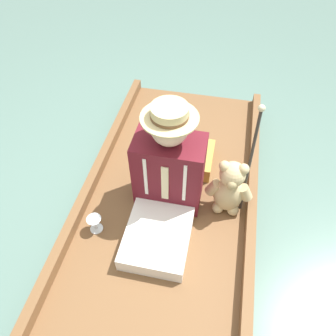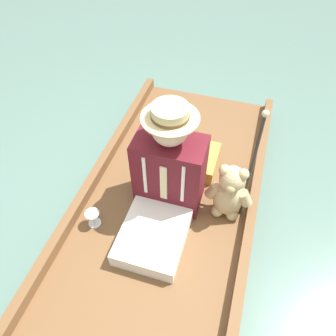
{
  "view_description": "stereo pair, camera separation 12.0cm",
  "coord_description": "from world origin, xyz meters",
  "px_view_note": "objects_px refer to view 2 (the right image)",
  "views": [
    {
      "loc": [
        -0.27,
        1.16,
        2.0
      ],
      "look_at": [
        0.0,
        -0.15,
        0.5
      ],
      "focal_mm": 35.0,
      "sensor_mm": 36.0,
      "label": 1
    },
    {
      "loc": [
        -0.39,
        1.13,
        2.0
      ],
      "look_at": [
        0.0,
        -0.15,
        0.5
      ],
      "focal_mm": 35.0,
      "sensor_mm": 36.0,
      "label": 2
    }
  ],
  "objects_px": {
    "wine_glass": "(93,216)",
    "walking_cane": "(255,156)",
    "teddy_bear": "(229,193)",
    "seated_person": "(166,179)"
  },
  "relations": [
    {
      "from": "seated_person",
      "to": "walking_cane",
      "type": "bearing_deg",
      "value": -160.93
    },
    {
      "from": "wine_glass",
      "to": "walking_cane",
      "type": "relative_size",
      "value": 0.17
    },
    {
      "from": "seated_person",
      "to": "walking_cane",
      "type": "relative_size",
      "value": 1.12
    },
    {
      "from": "wine_glass",
      "to": "teddy_bear",
      "type": "bearing_deg",
      "value": -157.09
    },
    {
      "from": "wine_glass",
      "to": "walking_cane",
      "type": "xyz_separation_m",
      "value": [
        -0.9,
        -0.49,
        0.33
      ]
    },
    {
      "from": "walking_cane",
      "to": "teddy_bear",
      "type": "bearing_deg",
      "value": 57.42
    },
    {
      "from": "seated_person",
      "to": "walking_cane",
      "type": "xyz_separation_m",
      "value": [
        -0.49,
        -0.22,
        0.13
      ]
    },
    {
      "from": "teddy_bear",
      "to": "wine_glass",
      "type": "height_order",
      "value": "teddy_bear"
    },
    {
      "from": "seated_person",
      "to": "teddy_bear",
      "type": "relative_size",
      "value": 1.78
    },
    {
      "from": "wine_glass",
      "to": "walking_cane",
      "type": "distance_m",
      "value": 1.08
    }
  ]
}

